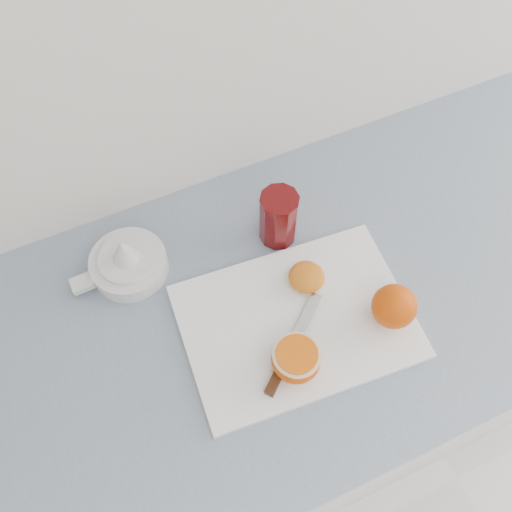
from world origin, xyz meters
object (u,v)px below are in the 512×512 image
object	(u,v)px
counter	(267,385)
cutting_board	(297,321)
half_orange	(296,359)
red_tumbler	(278,219)
citrus_juicer	(127,263)

from	to	relation	value
counter	cutting_board	size ratio (longest dim) A/B	6.31
half_orange	red_tumbler	size ratio (longest dim) A/B	0.69
cutting_board	half_orange	world-z (taller)	half_orange
counter	cutting_board	distance (m)	0.45
counter	citrus_juicer	distance (m)	0.54
citrus_juicer	red_tumbler	xyz separation A→B (m)	(0.27, -0.04, 0.03)
red_tumbler	citrus_juicer	bearing A→B (deg)	170.89
citrus_juicer	cutting_board	bearing A→B (deg)	-43.94
cutting_board	citrus_juicer	xyz separation A→B (m)	(-0.23, 0.22, 0.02)
citrus_juicer	counter	bearing A→B (deg)	-40.28
counter	half_orange	world-z (taller)	half_orange
cutting_board	citrus_juicer	distance (m)	0.32
half_orange	red_tumbler	world-z (taller)	red_tumbler
counter	half_orange	distance (m)	0.49
counter	red_tumbler	world-z (taller)	red_tumbler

